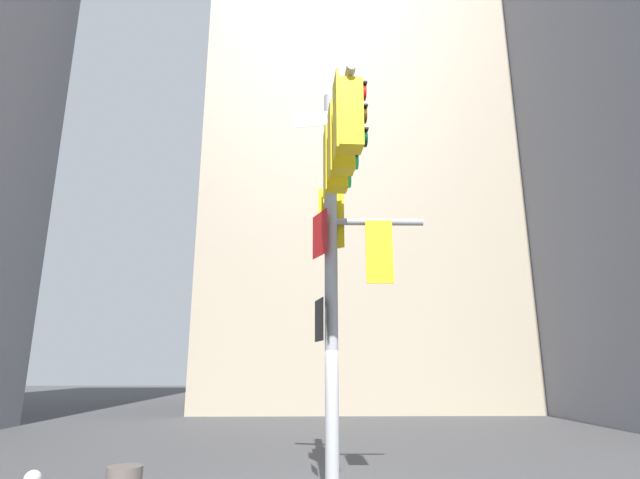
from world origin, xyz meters
name	(u,v)px	position (x,y,z in m)	size (l,w,h in m)	color
building_mid_block	(347,65)	(2.47, 24.84, 24.78)	(17.34, 17.34, 49.56)	tan
signal_pole_assembly	(341,224)	(0.15, -0.63, 4.58)	(2.40, 3.42, 7.36)	#9EA0A3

